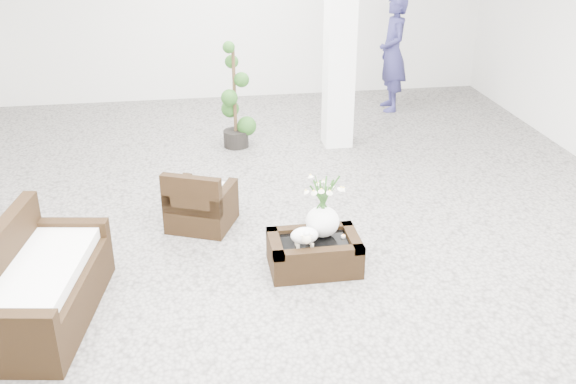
{
  "coord_description": "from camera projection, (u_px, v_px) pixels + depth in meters",
  "views": [
    {
      "loc": [
        -0.96,
        -6.16,
        3.5
      ],
      "look_at": [
        0.0,
        -0.1,
        0.62
      ],
      "focal_mm": 40.4,
      "sensor_mm": 36.0,
      "label": 1
    }
  ],
  "objects": [
    {
      "name": "topiary",
      "position": [
        235.0,
        96.0,
        9.38
      ],
      "size": [
        0.41,
        0.41,
        1.55
      ],
      "primitive_type": null,
      "color": "#1E4416",
      "rests_on": "ground"
    },
    {
      "name": "armchair",
      "position": [
        201.0,
        197.0,
        7.28
      ],
      "size": [
        0.87,
        0.86,
        0.72
      ],
      "primitive_type": "cube",
      "rotation": [
        0.0,
        0.0,
        2.74
      ],
      "color": "black",
      "rests_on": "ground"
    },
    {
      "name": "coffee_table",
      "position": [
        314.0,
        254.0,
        6.53
      ],
      "size": [
        0.9,
        0.6,
        0.31
      ],
      "primitive_type": "cube",
      "color": "black",
      "rests_on": "ground"
    },
    {
      "name": "ground",
      "position": [
        287.0,
        239.0,
        7.13
      ],
      "size": [
        11.0,
        11.0,
        0.0
      ],
      "primitive_type": "plane",
      "color": "gray",
      "rests_on": "ground"
    },
    {
      "name": "planter_narcissus",
      "position": [
        323.0,
        200.0,
        6.39
      ],
      "size": [
        0.44,
        0.44,
        0.8
      ],
      "primitive_type": null,
      "color": "white",
      "rests_on": "coffee_table"
    },
    {
      "name": "sheep_figurine",
      "position": [
        304.0,
        237.0,
        6.31
      ],
      "size": [
        0.28,
        0.23,
        0.21
      ],
      "primitive_type": "ellipsoid",
      "color": "white",
      "rests_on": "coffee_table"
    },
    {
      "name": "shopper",
      "position": [
        393.0,
        53.0,
        10.93
      ],
      "size": [
        0.5,
        0.74,
        1.96
      ],
      "primitive_type": "imported",
      "rotation": [
        0.0,
        0.0,
        -1.62
      ],
      "color": "navy",
      "rests_on": "ground"
    },
    {
      "name": "loveseat",
      "position": [
        41.0,
        276.0,
        5.64
      ],
      "size": [
        1.04,
        1.75,
        0.88
      ],
      "primitive_type": "cube",
      "rotation": [
        0.0,
        0.0,
        1.41
      ],
      "color": "black",
      "rests_on": "ground"
    },
    {
      "name": "column",
      "position": [
        340.0,
        27.0,
        9.06
      ],
      "size": [
        0.4,
        0.4,
        3.5
      ],
      "primitive_type": "cube",
      "color": "white",
      "rests_on": "ground"
    },
    {
      "name": "tealight",
      "position": [
        343.0,
        236.0,
        6.51
      ],
      "size": [
        0.04,
        0.04,
        0.03
      ],
      "primitive_type": "cylinder",
      "color": "white",
      "rests_on": "coffee_table"
    }
  ]
}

